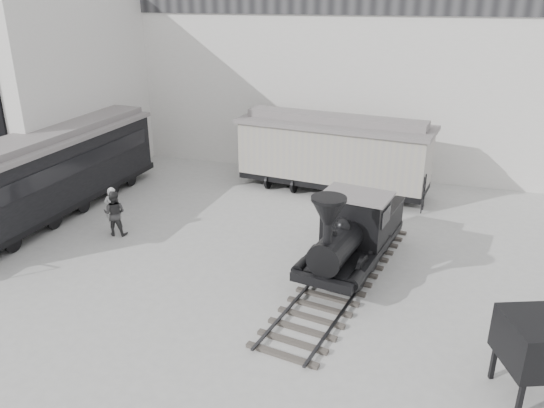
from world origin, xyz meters
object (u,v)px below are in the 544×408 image
(visitor_a, at_px, (113,209))
(visitor_b, at_px, (115,213))
(locomotive, at_px, (351,237))
(boxcar, at_px, (333,152))
(passenger_coach, at_px, (52,172))

(visitor_a, relative_size, visitor_b, 1.01)
(locomotive, bearing_deg, boxcar, 115.56)
(boxcar, xyz_separation_m, visitor_b, (-7.17, -7.54, -1.05))
(locomotive, bearing_deg, visitor_a, -173.15)
(passenger_coach, bearing_deg, locomotive, -3.72)
(locomotive, xyz_separation_m, visitor_a, (-9.65, 0.46, -0.33))
(locomotive, bearing_deg, passenger_coach, -175.91)
(locomotive, xyz_separation_m, visitor_b, (-9.36, 0.11, -0.34))
(locomotive, relative_size, boxcar, 1.05)
(locomotive, height_order, passenger_coach, locomotive)
(boxcar, bearing_deg, locomotive, -66.95)
(locomotive, relative_size, visitor_a, 5.32)
(boxcar, height_order, passenger_coach, boxcar)
(locomotive, relative_size, visitor_b, 5.37)
(locomotive, height_order, boxcar, boxcar)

